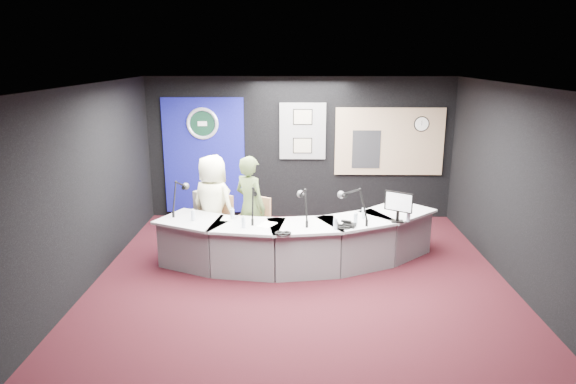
{
  "coord_description": "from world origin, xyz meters",
  "views": [
    {
      "loc": [
        -0.07,
        -7.01,
        3.19
      ],
      "look_at": [
        -0.2,
        0.8,
        1.1
      ],
      "focal_mm": 32.0,
      "sensor_mm": 36.0,
      "label": 1
    }
  ],
  "objects_px": {
    "person_man": "(213,205)",
    "person_woman": "(250,207)",
    "armchair_right": "(251,226)",
    "broadcast_desk": "(297,241)",
    "armchair_left": "(214,228)"
  },
  "relations": [
    {
      "from": "broadcast_desk",
      "to": "person_woman",
      "type": "distance_m",
      "value": 0.94
    },
    {
      "from": "armchair_right",
      "to": "person_man",
      "type": "distance_m",
      "value": 0.71
    },
    {
      "from": "broadcast_desk",
      "to": "armchair_right",
      "type": "bearing_deg",
      "value": 156.81
    },
    {
      "from": "person_man",
      "to": "armchair_left",
      "type": "bearing_deg",
      "value": -0.0
    },
    {
      "from": "broadcast_desk",
      "to": "person_woman",
      "type": "xyz_separation_m",
      "value": [
        -0.76,
        0.32,
        0.46
      ]
    },
    {
      "from": "broadcast_desk",
      "to": "armchair_left",
      "type": "xyz_separation_m",
      "value": [
        -1.38,
        0.45,
        0.05
      ]
    },
    {
      "from": "person_man",
      "to": "person_woman",
      "type": "xyz_separation_m",
      "value": [
        0.62,
        -0.12,
        0.01
      ]
    },
    {
      "from": "armchair_right",
      "to": "armchair_left",
      "type": "bearing_deg",
      "value": -158.3
    },
    {
      "from": "person_man",
      "to": "armchair_right",
      "type": "bearing_deg",
      "value": -163.18
    },
    {
      "from": "person_man",
      "to": "person_woman",
      "type": "bearing_deg",
      "value": -163.18
    },
    {
      "from": "armchair_right",
      "to": "person_man",
      "type": "relative_size",
      "value": 0.6
    },
    {
      "from": "armchair_left",
      "to": "armchair_right",
      "type": "height_order",
      "value": "armchair_right"
    },
    {
      "from": "armchair_left",
      "to": "person_man",
      "type": "xyz_separation_m",
      "value": [
        0.0,
        0.0,
        0.4
      ]
    },
    {
      "from": "broadcast_desk",
      "to": "armchair_left",
      "type": "relative_size",
      "value": 5.26
    },
    {
      "from": "broadcast_desk",
      "to": "person_woman",
      "type": "bearing_deg",
      "value": 156.81
    }
  ]
}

